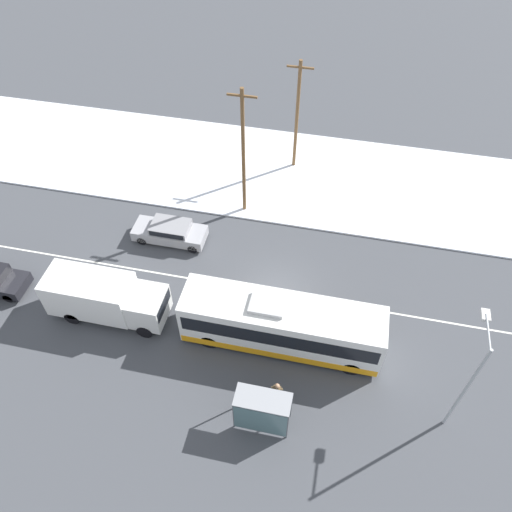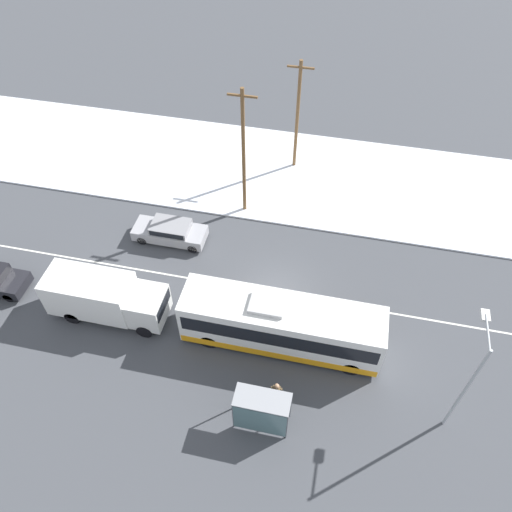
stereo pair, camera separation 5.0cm
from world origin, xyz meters
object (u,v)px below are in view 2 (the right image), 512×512
at_px(streetlamp, 470,372).
at_px(utility_pole_snowlot, 297,115).
at_px(utility_pole_roadside, 244,153).
at_px(bus_shelter, 261,411).
at_px(city_bus, 281,325).
at_px(pedestrian_at_stop, 276,391).
at_px(box_truck, 104,296).
at_px(sedan_car, 170,231).

bearing_deg(streetlamp, utility_pole_snowlot, 120.22).
height_order(streetlamp, utility_pole_roadside, utility_pole_roadside).
xyz_separation_m(bus_shelter, utility_pole_snowlot, (-1.79, 20.66, 2.75)).
xyz_separation_m(city_bus, pedestrian_at_stop, (0.43, -3.51, -0.62)).
relative_size(box_truck, streetlamp, 0.99).
bearing_deg(utility_pole_snowlot, pedestrian_at_stop, -83.28).
bearing_deg(utility_pole_snowlot, city_bus, -83.33).
distance_m(bus_shelter, utility_pole_snowlot, 20.92).
height_order(sedan_car, utility_pole_roadside, utility_pole_roadside).
relative_size(bus_shelter, utility_pole_roadside, 0.29).
relative_size(box_truck, bus_shelter, 2.54).
distance_m(box_truck, sedan_car, 6.69).
distance_m(bus_shelter, streetlamp, 9.51).
xyz_separation_m(utility_pole_roadside, utility_pole_snowlot, (2.55, 5.61, -0.43)).
height_order(city_bus, streetlamp, streetlamp).
relative_size(sedan_car, bus_shelter, 1.78).
bearing_deg(city_bus, box_truck, -178.60).
bearing_deg(sedan_car, city_bus, 143.77).
bearing_deg(utility_pole_snowlot, sedan_car, -125.12).
bearing_deg(city_bus, pedestrian_at_stop, -83.06).
bearing_deg(utility_pole_roadside, city_bus, -66.42).
bearing_deg(box_truck, city_bus, 1.40).
bearing_deg(utility_pole_snowlot, bus_shelter, -85.06).
height_order(box_truck, bus_shelter, box_truck).
bearing_deg(bus_shelter, utility_pole_roadside, 106.08).
xyz_separation_m(box_truck, streetlamp, (18.78, -2.24, 2.73)).
height_order(sedan_car, pedestrian_at_stop, pedestrian_at_stop).
distance_m(box_truck, streetlamp, 19.10).
relative_size(bus_shelter, streetlamp, 0.39).
xyz_separation_m(box_truck, pedestrian_at_stop, (10.47, -3.26, -0.58)).
bearing_deg(sedan_car, box_truck, 76.28).
bearing_deg(box_truck, bus_shelter, -25.50).
distance_m(box_truck, utility_pole_snowlot, 18.11).
relative_size(city_bus, utility_pole_roadside, 1.15).
distance_m(bus_shelter, utility_pole_roadside, 15.99).
height_order(pedestrian_at_stop, utility_pole_roadside, utility_pole_roadside).
distance_m(city_bus, utility_pole_roadside, 11.42).
bearing_deg(sedan_car, streetlamp, 153.20).
height_order(utility_pole_roadside, utility_pole_snowlot, utility_pole_roadside).
bearing_deg(streetlamp, box_truck, 173.21).
xyz_separation_m(box_truck, bus_shelter, (10.00, -4.77, 0.09)).
height_order(city_bus, pedestrian_at_stop, city_bus).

